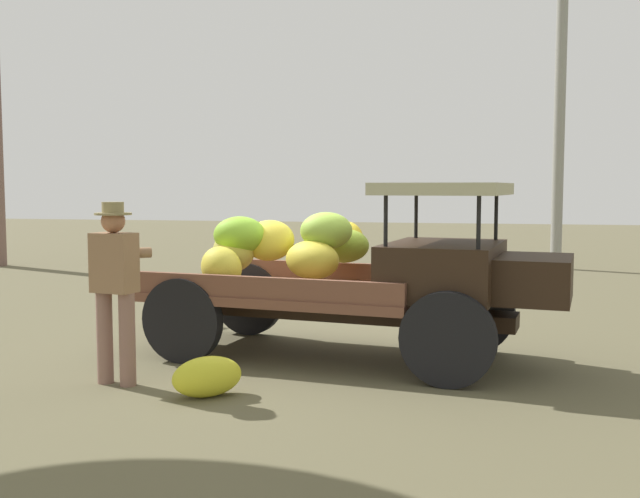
{
  "coord_description": "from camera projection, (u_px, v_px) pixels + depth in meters",
  "views": [
    {
      "loc": [
        1.73,
        -8.09,
        1.85
      ],
      "look_at": [
        0.06,
        -0.29,
        1.18
      ],
      "focal_mm": 41.46,
      "sensor_mm": 36.0,
      "label": 1
    }
  ],
  "objects": [
    {
      "name": "wooden_crate",
      "position": [
        180.0,
        310.0,
        9.87
      ],
      "size": [
        0.64,
        0.65,
        0.42
      ],
      "primitive_type": "cube",
      "rotation": [
        0.0,
        0.0,
        2.58
      ],
      "color": "brown",
      "rests_on": "ground"
    },
    {
      "name": "farmer",
      "position": [
        115.0,
        281.0,
        6.86
      ],
      "size": [
        0.52,
        0.49,
        1.71
      ],
      "rotation": [
        0.0,
        0.0,
        1.38
      ],
      "color": "#876256",
      "rests_on": "ground"
    },
    {
      "name": "truck",
      "position": [
        363.0,
        272.0,
        7.88
      ],
      "size": [
        4.6,
        2.26,
        1.89
      ],
      "rotation": [
        0.0,
        0.0,
        -0.14
      ],
      "color": "black",
      "rests_on": "ground"
    },
    {
      "name": "loose_banana_bunch",
      "position": [
        207.0,
        377.0,
        6.51
      ],
      "size": [
        0.7,
        0.66,
        0.37
      ],
      "primitive_type": "ellipsoid",
      "rotation": [
        0.0,
        -0.01,
        0.68
      ],
      "color": "yellow",
      "rests_on": "ground"
    },
    {
      "name": "ground_plane",
      "position": [
        320.0,
        350.0,
        8.4
      ],
      "size": [
        60.0,
        60.0,
        0.0
      ],
      "primitive_type": "plane",
      "color": "brown"
    }
  ]
}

